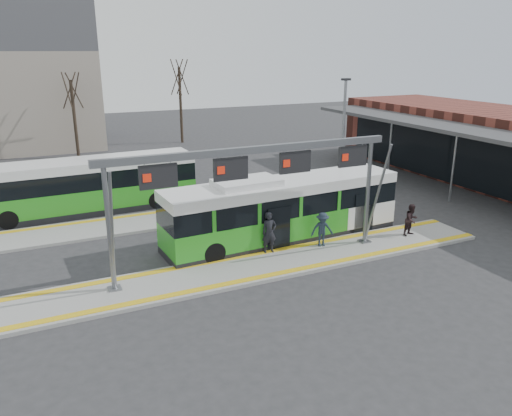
% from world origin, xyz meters
% --- Properties ---
extents(ground, '(120.00, 120.00, 0.00)m').
position_xyz_m(ground, '(0.00, 0.00, 0.00)').
color(ground, '#2D2D30').
rests_on(ground, ground).
extents(platform_main, '(22.00, 3.00, 0.15)m').
position_xyz_m(platform_main, '(0.00, 0.00, 0.07)').
color(platform_main, gray).
rests_on(platform_main, ground).
extents(platform_second, '(20.00, 3.00, 0.15)m').
position_xyz_m(platform_second, '(-4.00, 8.00, 0.07)').
color(platform_second, gray).
rests_on(platform_second, ground).
extents(tactile_main, '(22.00, 2.65, 0.02)m').
position_xyz_m(tactile_main, '(0.00, 0.00, 0.16)').
color(tactile_main, yellow).
rests_on(tactile_main, platform_main).
extents(tactile_second, '(20.00, 0.35, 0.02)m').
position_xyz_m(tactile_second, '(-4.00, 9.15, 0.16)').
color(tactile_second, yellow).
rests_on(tactile_second, platform_second).
extents(gantry, '(13.00, 1.68, 5.20)m').
position_xyz_m(gantry, '(-0.35, 0.25, 4.30)').
color(gantry, slate).
rests_on(gantry, platform_main).
extents(hero_bus, '(12.32, 3.24, 3.36)m').
position_xyz_m(hero_bus, '(2.19, 2.64, 1.54)').
color(hero_bus, black).
rests_on(hero_bus, ground).
extents(bg_bus_green, '(12.50, 3.04, 3.10)m').
position_xyz_m(bg_bus_green, '(-6.02, 11.46, 1.53)').
color(bg_bus_green, black).
rests_on(bg_bus_green, ground).
extents(passenger_a, '(0.74, 0.51, 1.95)m').
position_xyz_m(passenger_a, '(0.68, 1.10, 1.12)').
color(passenger_a, black).
rests_on(passenger_a, platform_main).
extents(passenger_b, '(0.89, 0.75, 1.62)m').
position_xyz_m(passenger_b, '(8.19, 0.10, 0.96)').
color(passenger_b, black).
rests_on(passenger_b, platform_main).
extents(passenger_c, '(1.21, 0.91, 1.67)m').
position_xyz_m(passenger_c, '(3.31, 0.73, 0.99)').
color(passenger_c, '#1D2734').
rests_on(passenger_c, platform_main).
extents(tree_left, '(1.40, 1.40, 7.57)m').
position_xyz_m(tree_left, '(-4.82, 28.21, 5.74)').
color(tree_left, '#382B21').
rests_on(tree_left, ground).
extents(tree_mid, '(1.40, 1.40, 8.53)m').
position_xyz_m(tree_mid, '(5.70, 31.34, 6.47)').
color(tree_mid, '#382B21').
rests_on(tree_mid, ground).
extents(lamp_east, '(0.50, 0.25, 7.64)m').
position_xyz_m(lamp_east, '(7.48, 5.40, 4.06)').
color(lamp_east, slate).
rests_on(lamp_east, ground).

